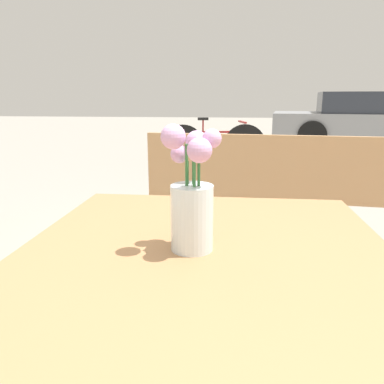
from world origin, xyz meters
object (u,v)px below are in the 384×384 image
(flower_vase, at_px, (192,205))
(parked_car, at_px, (375,121))
(table_front, at_px, (205,278))
(bench_middle, at_px, (286,192))
(bicycle, at_px, (214,145))

(flower_vase, xyz_separation_m, parked_car, (3.18, 7.90, -0.25))
(table_front, xyz_separation_m, parked_car, (3.14, 7.89, -0.05))
(bench_middle, xyz_separation_m, bicycle, (-0.66, 3.41, -0.12))
(bench_middle, distance_m, parked_car, 6.91)
(bicycle, bearing_deg, parked_car, 40.95)
(bench_middle, bearing_deg, flower_vase, -106.02)
(bicycle, relative_size, parked_car, 0.36)
(parked_car, bearing_deg, table_front, -111.72)
(flower_vase, relative_size, bicycle, 0.19)
(bicycle, bearing_deg, flower_vase, -87.60)
(table_front, xyz_separation_m, bench_middle, (0.41, 1.54, -0.15))
(table_front, bearing_deg, bench_middle, 74.99)
(table_front, relative_size, bench_middle, 0.54)
(flower_vase, bearing_deg, bench_middle, 73.98)
(flower_vase, relative_size, parked_car, 0.07)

